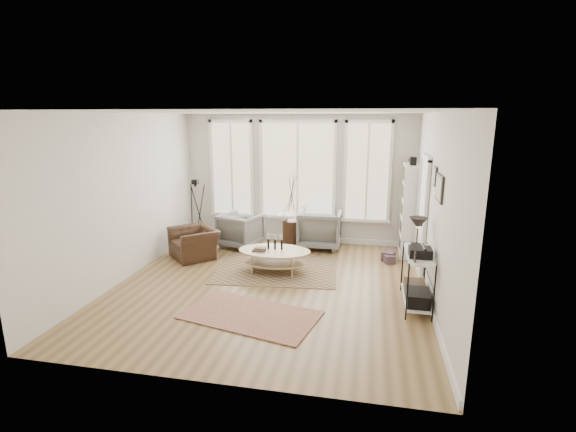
% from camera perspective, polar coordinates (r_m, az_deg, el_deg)
% --- Properties ---
extents(room, '(5.50, 5.54, 2.90)m').
position_cam_1_polar(room, '(6.87, -2.40, 1.62)').
color(room, olive).
rests_on(room, ground).
extents(bay_window, '(4.14, 0.12, 2.24)m').
position_cam_1_polar(bay_window, '(9.44, 1.31, 5.99)').
color(bay_window, tan).
rests_on(bay_window, ground).
extents(door, '(0.09, 1.06, 2.22)m').
position_cam_1_polar(door, '(7.91, 17.90, 0.29)').
color(door, white).
rests_on(door, ground).
extents(bookcase, '(0.31, 0.85, 2.06)m').
position_cam_1_polar(bookcase, '(8.97, 16.23, 0.83)').
color(bookcase, white).
rests_on(bookcase, ground).
extents(low_shelf, '(0.38, 1.08, 1.30)m').
position_cam_1_polar(low_shelf, '(6.68, 17.25, -7.53)').
color(low_shelf, white).
rests_on(low_shelf, ground).
extents(wall_art, '(0.04, 0.88, 0.44)m').
position_cam_1_polar(wall_art, '(6.39, 19.84, 4.04)').
color(wall_art, black).
rests_on(wall_art, ground).
extents(rug_main, '(2.39, 1.88, 0.01)m').
position_cam_1_polar(rug_main, '(7.98, -1.65, -7.31)').
color(rug_main, brown).
rests_on(rug_main, ground).
extents(rug_runner, '(2.13, 1.49, 0.01)m').
position_cam_1_polar(rug_runner, '(6.28, -5.20, -13.30)').
color(rug_runner, brown).
rests_on(rug_runner, ground).
extents(coffee_table, '(1.34, 0.85, 0.62)m').
position_cam_1_polar(coffee_table, '(7.77, -1.93, -5.34)').
color(coffee_table, tan).
rests_on(coffee_table, ground).
extents(armchair_left, '(1.02, 1.04, 0.75)m').
position_cam_1_polar(armchair_left, '(9.32, -6.45, -1.93)').
color(armchair_left, gray).
rests_on(armchair_left, ground).
extents(armchair_right, '(0.91, 0.94, 0.85)m').
position_cam_1_polar(armchair_right, '(9.22, 4.39, -1.74)').
color(armchair_right, gray).
rests_on(armchair_right, ground).
extents(side_table, '(0.39, 0.39, 1.64)m').
position_cam_1_polar(side_table, '(9.21, 0.44, 0.61)').
color(side_table, '#372115').
rests_on(side_table, ground).
extents(vase, '(0.32, 0.32, 0.26)m').
position_cam_1_polar(vase, '(9.21, -0.58, 0.15)').
color(vase, silver).
rests_on(vase, side_table).
extents(accent_chair, '(1.23, 1.23, 0.60)m').
position_cam_1_polar(accent_chair, '(8.80, -12.71, -3.62)').
color(accent_chair, '#372115').
rests_on(accent_chair, ground).
extents(tripod_camera, '(0.51, 0.51, 1.45)m').
position_cam_1_polar(tripod_camera, '(9.77, -12.37, 0.33)').
color(tripod_camera, black).
rests_on(tripod_camera, ground).
extents(book_stack_near, '(0.30, 0.34, 0.19)m').
position_cam_1_polar(book_stack_near, '(8.70, 13.59, -5.30)').
color(book_stack_near, brown).
rests_on(book_stack_near, ground).
extents(book_stack_far, '(0.26, 0.30, 0.16)m').
position_cam_1_polar(book_stack_far, '(8.57, 13.61, -5.68)').
color(book_stack_far, brown).
rests_on(book_stack_far, ground).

